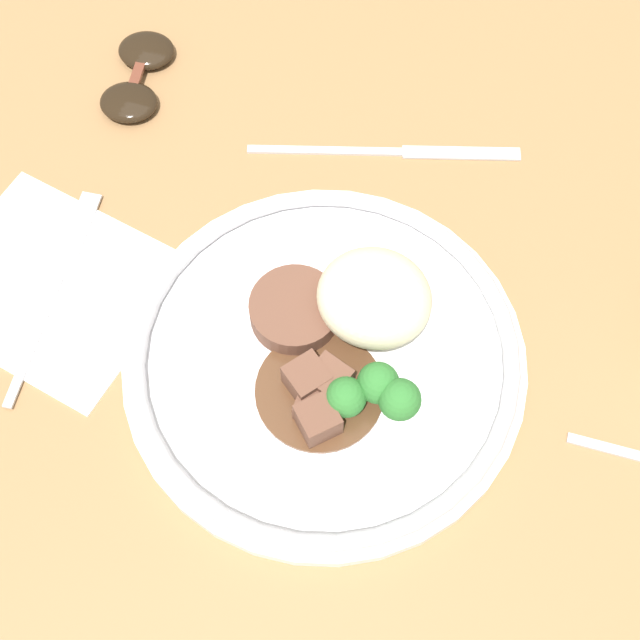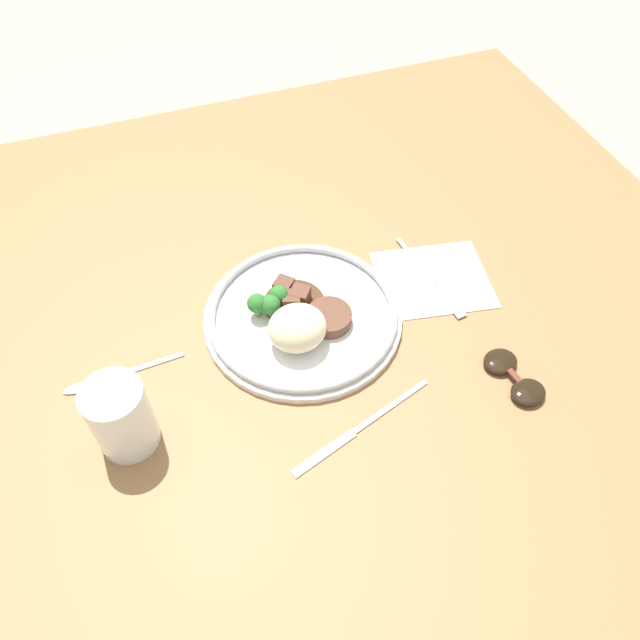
% 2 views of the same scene
% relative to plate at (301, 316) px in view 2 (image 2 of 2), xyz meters
% --- Properties ---
extents(ground_plane, '(8.00, 8.00, 0.00)m').
position_rel_plate_xyz_m(ground_plane, '(0.03, -0.02, -0.07)').
color(ground_plane, tan).
extents(dining_table, '(1.42, 1.18, 0.05)m').
position_rel_plate_xyz_m(dining_table, '(0.03, -0.02, -0.04)').
color(dining_table, olive).
rests_on(dining_table, ground).
extents(napkin, '(0.19, 0.17, 0.00)m').
position_rel_plate_xyz_m(napkin, '(-0.22, -0.01, -0.02)').
color(napkin, white).
rests_on(napkin, dining_table).
extents(plate, '(0.29, 0.29, 0.07)m').
position_rel_plate_xyz_m(plate, '(0.00, 0.00, 0.00)').
color(plate, white).
rests_on(plate, dining_table).
extents(juice_glass, '(0.08, 0.08, 0.11)m').
position_rel_plate_xyz_m(juice_glass, '(0.26, 0.10, 0.03)').
color(juice_glass, orange).
rests_on(juice_glass, dining_table).
extents(fork, '(0.03, 0.18, 0.00)m').
position_rel_plate_xyz_m(fork, '(-0.22, -0.00, -0.01)').
color(fork, '#B7B7BC').
rests_on(fork, napkin).
extents(knife, '(0.22, 0.08, 0.00)m').
position_rel_plate_xyz_m(knife, '(-0.01, 0.19, -0.02)').
color(knife, '#B7B7BC').
rests_on(knife, dining_table).
extents(spoon, '(0.17, 0.02, 0.01)m').
position_rel_plate_xyz_m(spoon, '(0.29, 0.00, -0.02)').
color(spoon, '#B7B7BC').
rests_on(spoon, dining_table).
extents(sunglasses, '(0.06, 0.11, 0.01)m').
position_rel_plate_xyz_m(sunglasses, '(-0.24, 0.19, -0.01)').
color(sunglasses, black).
rests_on(sunglasses, dining_table).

